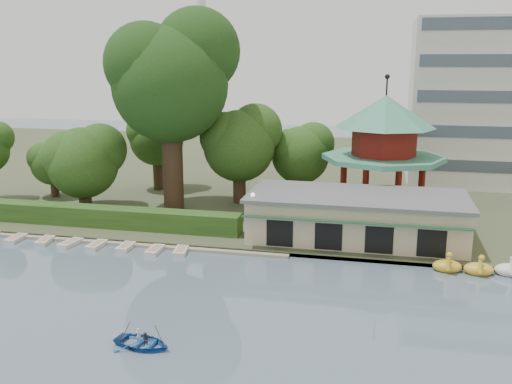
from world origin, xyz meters
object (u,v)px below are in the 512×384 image
(pavilion, at_px, (384,142))
(dock, at_px, (98,240))
(boathouse, at_px, (356,216))
(rowboat_with_passengers, at_px, (142,339))
(big_tree, at_px, (172,74))

(pavilion, bearing_deg, dock, -148.34)
(boathouse, relative_size, rowboat_with_passengers, 3.63)
(boathouse, bearing_deg, big_tree, 161.75)
(dock, xyz_separation_m, rowboat_with_passengers, (11.45, -16.58, 0.36))
(dock, bearing_deg, big_tree, 73.97)
(big_tree, distance_m, rowboat_with_passengers, 31.87)
(dock, xyz_separation_m, big_tree, (3.16, 10.99, 14.02))
(boathouse, distance_m, rowboat_with_passengers, 23.90)
(dock, distance_m, pavilion, 29.14)
(dock, distance_m, big_tree, 18.09)
(dock, distance_m, rowboat_with_passengers, 20.16)
(big_tree, bearing_deg, boathouse, -18.25)
(big_tree, bearing_deg, dock, -106.03)
(pavilion, relative_size, big_tree, 0.66)
(dock, bearing_deg, pavilion, 31.66)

